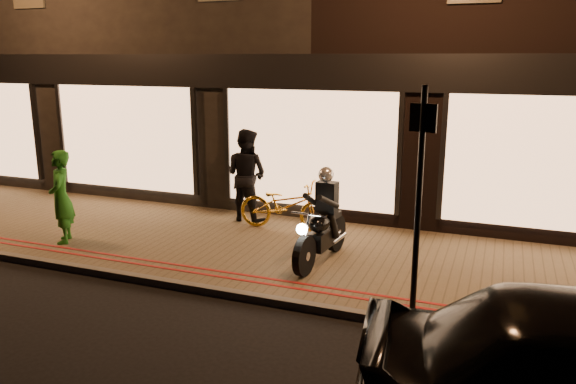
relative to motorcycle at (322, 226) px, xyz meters
The scene contains 10 objects.
ground 2.09m from the motorcycle, 121.48° to the right, with size 90.00×90.00×0.00m, color black.
sidewalk 1.27m from the motorcycle, 162.25° to the left, with size 50.00×4.00×0.12m, color brown.
kerb_stone 2.03m from the motorcycle, 122.26° to the right, with size 50.00×0.14×0.12m, color #59544C.
red_kerb_lines 1.64m from the motorcycle, 132.38° to the right, with size 50.00×0.26×0.01m.
building_row 8.18m from the motorcycle, 97.97° to the left, with size 48.00×10.11×8.50m.
motorcycle is the anchor object (origin of this frame).
sign_post 2.47m from the motorcycle, 39.54° to the right, with size 0.34×0.12×3.00m.
bicycle_gold 1.86m from the motorcycle, 130.56° to the left, with size 0.66×1.90×1.00m, color gold.
person_green 4.80m from the motorcycle, behind, with size 0.62×0.41×1.70m, color #22701E.
person_dark 2.86m from the motorcycle, 141.28° to the left, with size 0.93×0.72×1.91m, color black.
Camera 1 is at (3.69, -6.77, 3.45)m, focal length 35.00 mm.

